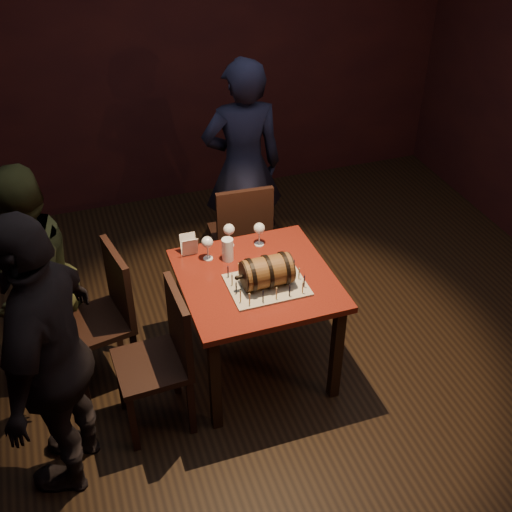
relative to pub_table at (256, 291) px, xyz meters
name	(u,v)px	position (x,y,z in m)	size (l,w,h in m)	color
room_shell	(277,188)	(0.08, -0.11, 0.76)	(5.04, 5.04, 2.80)	black
pub_table	(256,291)	(0.00, 0.00, 0.00)	(0.90, 0.90, 0.75)	#4F120D
cake_board	(267,285)	(0.03, -0.10, 0.12)	(0.45, 0.35, 0.01)	#A69B85
barrel_cake	(267,272)	(0.03, -0.10, 0.21)	(0.34, 0.20, 0.20)	brown
birthday_candles	(267,279)	(0.03, -0.10, 0.16)	(0.40, 0.30, 0.09)	#DBC283
wine_glass_left	(207,243)	(-0.22, 0.27, 0.23)	(0.07, 0.07, 0.16)	silver
wine_glass_mid	(229,230)	(-0.06, 0.37, 0.23)	(0.07, 0.07, 0.16)	silver
wine_glass_right	(259,229)	(0.13, 0.32, 0.23)	(0.07, 0.07, 0.16)	silver
pint_of_ale	(228,250)	(-0.11, 0.23, 0.18)	(0.07, 0.07, 0.15)	silver
menu_card	(189,246)	(-0.32, 0.36, 0.17)	(0.10, 0.05, 0.13)	white
chair_back	(242,233)	(0.17, 0.81, -0.12)	(0.42, 0.42, 0.93)	black
chair_left_rear	(107,310)	(-0.88, 0.26, -0.12)	(0.47, 0.47, 0.93)	black
chair_left_front	(164,353)	(-0.63, -0.22, -0.12)	(0.42, 0.42, 0.93)	black
person_back	(243,167)	(0.31, 1.21, 0.19)	(0.61, 0.40, 1.66)	black
person_left_rear	(30,284)	(-1.28, 0.38, 0.10)	(0.72, 0.56, 1.49)	#393D1E
person_left_front	(52,358)	(-1.20, -0.40, 0.19)	(0.98, 0.41, 1.67)	black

